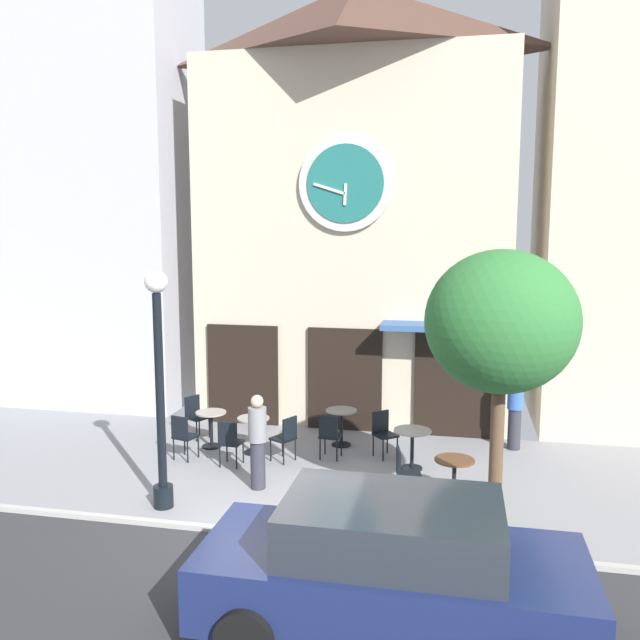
{
  "coord_description": "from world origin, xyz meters",
  "views": [
    {
      "loc": [
        2.63,
        -8.9,
        4.56
      ],
      "look_at": [
        0.19,
        2.72,
        2.86
      ],
      "focal_mm": 37.38,
      "sensor_mm": 36.0,
      "label": 1
    }
  ],
  "objects_px": {
    "cafe_table_center_left": "(341,421)",
    "cafe_chair_by_entrance": "(404,470)",
    "cafe_chair_mid_row": "(183,434)",
    "cafe_table_rightmost": "(454,472)",
    "cafe_chair_under_awning": "(383,430)",
    "cafe_chair_facing_street": "(195,413)",
    "street_lamp": "(160,390)",
    "cafe_chair_corner": "(330,433)",
    "street_tree": "(501,323)",
    "cafe_chair_curbside": "(230,440)",
    "pedestrian_blue": "(515,408)",
    "cafe_chair_near_tree": "(286,435)",
    "cafe_table_near_curb": "(412,441)",
    "parked_car_navy": "(391,568)",
    "cafe_table_near_door": "(211,424)",
    "cafe_table_leftmost": "(254,429)",
    "pedestrian_grey": "(258,440)"
  },
  "relations": [
    {
      "from": "cafe_table_leftmost",
      "to": "parked_car_navy",
      "type": "distance_m",
      "value": 6.34
    },
    {
      "from": "cafe_table_near_door",
      "to": "cafe_chair_curbside",
      "type": "height_order",
      "value": "cafe_chair_curbside"
    },
    {
      "from": "cafe_table_near_door",
      "to": "cafe_table_rightmost",
      "type": "distance_m",
      "value": 5.23
    },
    {
      "from": "cafe_table_leftmost",
      "to": "cafe_chair_facing_street",
      "type": "distance_m",
      "value": 1.7
    },
    {
      "from": "cafe_table_leftmost",
      "to": "cafe_chair_under_awning",
      "type": "xyz_separation_m",
      "value": [
        2.57,
        0.36,
        0.03
      ]
    },
    {
      "from": "cafe_chair_by_entrance",
      "to": "parked_car_navy",
      "type": "bearing_deg",
      "value": -87.61
    },
    {
      "from": "cafe_table_center_left",
      "to": "cafe_chair_facing_street",
      "type": "xyz_separation_m",
      "value": [
        -3.19,
        -0.11,
        0.01
      ]
    },
    {
      "from": "cafe_table_near_curb",
      "to": "cafe_table_near_door",
      "type": "bearing_deg",
      "value": 174.39
    },
    {
      "from": "street_tree",
      "to": "cafe_chair_curbside",
      "type": "distance_m",
      "value": 5.77
    },
    {
      "from": "cafe_table_center_left",
      "to": "cafe_chair_mid_row",
      "type": "relative_size",
      "value": 0.85
    },
    {
      "from": "street_lamp",
      "to": "cafe_table_near_curb",
      "type": "xyz_separation_m",
      "value": [
        3.84,
        2.55,
        -1.43
      ]
    },
    {
      "from": "cafe_table_near_door",
      "to": "cafe_table_leftmost",
      "type": "xyz_separation_m",
      "value": [
        0.97,
        -0.17,
        -0.0
      ]
    },
    {
      "from": "cafe_chair_curbside",
      "to": "cafe_table_near_curb",
      "type": "bearing_deg",
      "value": 9.99
    },
    {
      "from": "cafe_table_near_door",
      "to": "cafe_table_leftmost",
      "type": "relative_size",
      "value": 1.02
    },
    {
      "from": "cafe_table_leftmost",
      "to": "pedestrian_blue",
      "type": "distance_m",
      "value": 5.33
    },
    {
      "from": "cafe_table_center_left",
      "to": "cafe_chair_near_tree",
      "type": "relative_size",
      "value": 0.85
    },
    {
      "from": "cafe_table_near_curb",
      "to": "cafe_chair_by_entrance",
      "type": "bearing_deg",
      "value": -90.98
    },
    {
      "from": "street_lamp",
      "to": "pedestrian_grey",
      "type": "relative_size",
      "value": 2.31
    },
    {
      "from": "cafe_chair_mid_row",
      "to": "cafe_chair_corner",
      "type": "bearing_deg",
      "value": 12.69
    },
    {
      "from": "cafe_chair_corner",
      "to": "cafe_chair_mid_row",
      "type": "distance_m",
      "value": 2.86
    },
    {
      "from": "street_lamp",
      "to": "cafe_table_leftmost",
      "type": "relative_size",
      "value": 5.25
    },
    {
      "from": "street_lamp",
      "to": "cafe_chair_mid_row",
      "type": "distance_m",
      "value": 2.62
    },
    {
      "from": "cafe_table_center_left",
      "to": "cafe_chair_by_entrance",
      "type": "relative_size",
      "value": 0.85
    },
    {
      "from": "cafe_chair_near_tree",
      "to": "cafe_chair_under_awning",
      "type": "bearing_deg",
      "value": 21.58
    },
    {
      "from": "cafe_table_near_door",
      "to": "pedestrian_blue",
      "type": "distance_m",
      "value": 6.24
    },
    {
      "from": "cafe_table_rightmost",
      "to": "street_tree",
      "type": "bearing_deg",
      "value": -62.62
    },
    {
      "from": "street_tree",
      "to": "cafe_table_leftmost",
      "type": "bearing_deg",
      "value": 149.42
    },
    {
      "from": "cafe_table_near_curb",
      "to": "cafe_chair_facing_street",
      "type": "height_order",
      "value": "cafe_chair_facing_street"
    },
    {
      "from": "cafe_table_center_left",
      "to": "pedestrian_grey",
      "type": "bearing_deg",
      "value": -111.92
    },
    {
      "from": "cafe_table_near_curb",
      "to": "cafe_chair_curbside",
      "type": "relative_size",
      "value": 0.84
    },
    {
      "from": "street_tree",
      "to": "pedestrian_blue",
      "type": "distance_m",
      "value": 4.69
    },
    {
      "from": "cafe_table_near_door",
      "to": "cafe_chair_curbside",
      "type": "relative_size",
      "value": 0.83
    },
    {
      "from": "cafe_table_rightmost",
      "to": "pedestrian_grey",
      "type": "distance_m",
      "value": 3.38
    },
    {
      "from": "cafe_chair_by_entrance",
      "to": "cafe_chair_corner",
      "type": "height_order",
      "value": "same"
    },
    {
      "from": "street_lamp",
      "to": "cafe_chair_corner",
      "type": "relative_size",
      "value": 4.3
    },
    {
      "from": "cafe_table_near_curb",
      "to": "pedestrian_blue",
      "type": "bearing_deg",
      "value": 38.62
    },
    {
      "from": "cafe_chair_under_awning",
      "to": "cafe_chair_facing_street",
      "type": "bearing_deg",
      "value": 175.06
    },
    {
      "from": "pedestrian_blue",
      "to": "cafe_chair_corner",
      "type": "bearing_deg",
      "value": -158.98
    },
    {
      "from": "cafe_chair_by_entrance",
      "to": "cafe_chair_corner",
      "type": "distance_m",
      "value": 2.33
    },
    {
      "from": "cafe_table_leftmost",
      "to": "cafe_chair_facing_street",
      "type": "xyz_separation_m",
      "value": [
        -1.54,
        0.72,
        0.03
      ]
    },
    {
      "from": "cafe_table_near_door",
      "to": "cafe_chair_curbside",
      "type": "distance_m",
      "value": 1.26
    },
    {
      "from": "cafe_table_center_left",
      "to": "pedestrian_blue",
      "type": "relative_size",
      "value": 0.46
    },
    {
      "from": "cafe_chair_near_tree",
      "to": "cafe_table_rightmost",
      "type": "bearing_deg",
      "value": -20.67
    },
    {
      "from": "cafe_table_near_curb",
      "to": "cafe_chair_corner",
      "type": "height_order",
      "value": "cafe_chair_corner"
    },
    {
      "from": "cafe_chair_by_entrance",
      "to": "parked_car_navy",
      "type": "distance_m",
      "value": 3.67
    },
    {
      "from": "street_tree",
      "to": "cafe_table_center_left",
      "type": "distance_m",
      "value": 5.29
    },
    {
      "from": "cafe_chair_mid_row",
      "to": "cafe_table_rightmost",
      "type": "bearing_deg",
      "value": -9.69
    },
    {
      "from": "cafe_chair_facing_street",
      "to": "cafe_chair_by_entrance",
      "type": "distance_m",
      "value": 5.3
    },
    {
      "from": "pedestrian_blue",
      "to": "cafe_chair_mid_row",
      "type": "bearing_deg",
      "value": -162.54
    },
    {
      "from": "cafe_table_rightmost",
      "to": "cafe_chair_corner",
      "type": "bearing_deg",
      "value": 147.78
    }
  ]
}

